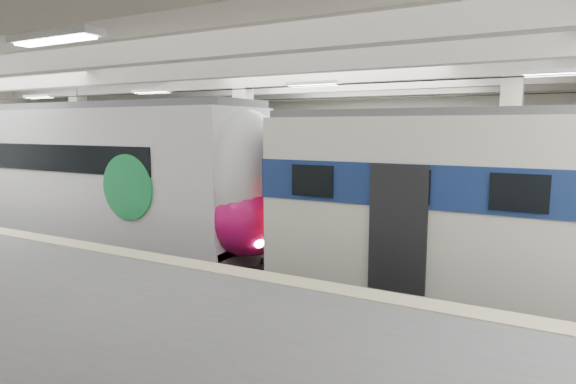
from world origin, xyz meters
The scene contains 3 objects.
station_hall centered at (0.00, -1.74, 3.24)m, with size 36.00×24.00×5.75m.
modern_emu centered at (-5.96, 0.00, 2.19)m, with size 13.81×2.85×4.45m.
far_train centered at (-5.35, 5.50, 2.17)m, with size 13.10×3.20×4.19m.
Camera 1 is at (5.89, -10.33, 3.75)m, focal length 30.00 mm.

